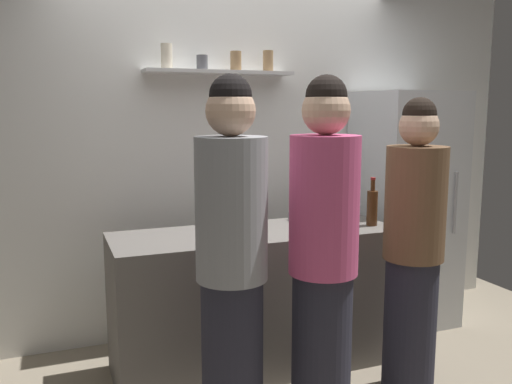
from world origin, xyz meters
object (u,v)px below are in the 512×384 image
person_grey_hoodie (232,267)px  refrigerator (405,208)px  baking_pan (318,217)px  wine_bottle_green_glass (332,213)px  person_pink_top (323,262)px  water_bottle_plastic (250,220)px  wine_bottle_amber_glass (372,207)px  utensil_holder (236,218)px  wine_bottle_pale_glass (227,219)px  person_brown_jacket (413,251)px

person_grey_hoodie → refrigerator: bearing=-112.7°
refrigerator → baking_pan: (-0.84, -0.18, 0.02)m
refrigerator → wine_bottle_green_glass: bearing=-151.1°
person_pink_top → person_grey_hoodie: 0.45m
refrigerator → person_pink_top: bearing=-139.3°
water_bottle_plastic → wine_bottle_amber_glass: bearing=-1.6°
utensil_holder → water_bottle_plastic: utensil_holder is taller
baking_pan → wine_bottle_green_glass: size_ratio=1.05×
baking_pan → wine_bottle_pale_glass: bearing=-159.9°
wine_bottle_green_glass → wine_bottle_pale_glass: wine_bottle_pale_glass is taller
person_brown_jacket → wine_bottle_amber_glass: bearing=172.8°
baking_pan → wine_bottle_pale_glass: size_ratio=1.02×
utensil_holder → person_grey_hoodie: bearing=-110.1°
baking_pan → person_brown_jacket: 0.80m
person_brown_jacket → refrigerator: bearing=145.7°
wine_bottle_amber_glass → refrigerator: bearing=36.5°
baking_pan → person_brown_jacket: bearing=-75.2°
wine_bottle_green_glass → wine_bottle_amber_glass: bearing=12.9°
water_bottle_plastic → person_grey_hoodie: person_grey_hoodie is taller
wine_bottle_pale_glass → person_grey_hoodie: size_ratio=0.18×
person_pink_top → utensil_holder: bearing=-123.1°
wine_bottle_amber_glass → person_grey_hoodie: 1.35m
utensil_holder → wine_bottle_amber_glass: size_ratio=0.69×
wine_bottle_green_glass → person_pink_top: bearing=-122.4°
utensil_holder → person_brown_jacket: bearing=-45.5°
wine_bottle_amber_glass → water_bottle_plastic: 0.85m
wine_bottle_green_glass → wine_bottle_amber_glass: 0.35m
wine_bottle_green_glass → person_brown_jacket: bearing=-57.9°
wine_bottle_green_glass → wine_bottle_amber_glass: (0.34, 0.08, 0.00)m
wine_bottle_pale_glass → wine_bottle_green_glass: bearing=-4.7°
refrigerator → person_pink_top: (-1.32, -1.13, 0.02)m
wine_bottle_amber_glass → water_bottle_plastic: size_ratio=1.54×
wine_bottle_green_glass → person_pink_top: (-0.40, -0.63, -0.10)m
wine_bottle_pale_glass → person_brown_jacket: size_ratio=0.19×
person_pink_top → person_brown_jacket: size_ratio=1.06×
wine_bottle_green_glass → person_brown_jacket: size_ratio=0.19×
wine_bottle_amber_glass → wine_bottle_pale_glass: wine_bottle_pale_glass is taller
refrigerator → person_brown_jacket: (-0.64, -0.95, -0.04)m
refrigerator → wine_bottle_amber_glass: 0.73m
refrigerator → person_pink_top: 1.74m
utensil_holder → wine_bottle_amber_glass: 0.90m
person_pink_top → person_grey_hoodie: person_pink_top is taller
wine_bottle_pale_glass → person_brown_jacket: person_brown_jacket is taller
wine_bottle_green_glass → wine_bottle_pale_glass: size_ratio=0.98×
wine_bottle_green_glass → water_bottle_plastic: (-0.51, 0.10, -0.03)m
wine_bottle_amber_glass → person_grey_hoodie: bearing=-152.0°
wine_bottle_green_glass → wine_bottle_amber_glass: size_ratio=1.01×
refrigerator → utensil_holder: refrigerator is taller
wine_bottle_green_glass → wine_bottle_pale_glass: (-0.67, 0.06, -0.00)m
refrigerator → person_brown_jacket: refrigerator is taller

